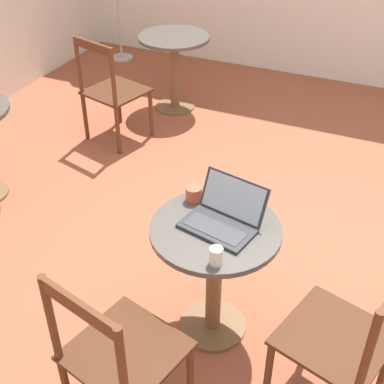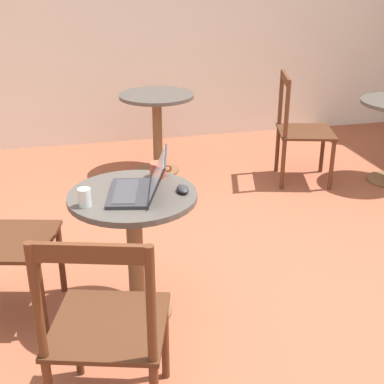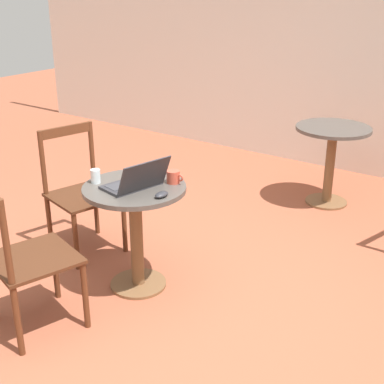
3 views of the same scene
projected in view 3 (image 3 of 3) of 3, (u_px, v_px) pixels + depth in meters
ground_plane at (184, 324)px, 3.20m from camera, size 16.00×16.00×0.00m
wall_back at (381, 41)px, 5.14m from camera, size 9.40×0.06×2.70m
cafe_table_near at (136, 214)px, 3.41m from camera, size 0.65×0.65×0.72m
cafe_table_far at (332, 148)px, 4.72m from camera, size 0.65×0.65×0.72m
chair_near_left at (81, 192)px, 3.93m from camera, size 0.55×0.55×0.93m
chair_near_front at (25, 259)px, 3.01m from camera, size 0.56×0.56×0.93m
laptop at (135, 182)px, 3.29m from camera, size 0.36×0.40×0.21m
mouse at (162, 195)px, 3.17m from camera, size 0.06×0.10×0.03m
mug at (174, 177)px, 3.38m from camera, size 0.12×0.08×0.08m
drinking_glass at (96, 176)px, 3.38m from camera, size 0.06×0.06×0.09m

